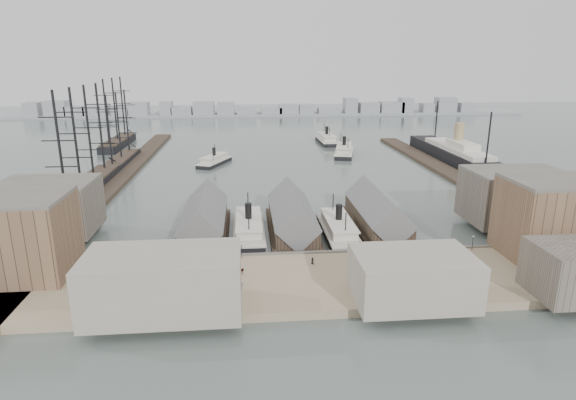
{
  "coord_description": "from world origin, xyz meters",
  "views": [
    {
      "loc": [
        -13.57,
        -119.21,
        49.75
      ],
      "look_at": [
        0.0,
        30.0,
        6.0
      ],
      "focal_mm": 30.0,
      "sensor_mm": 36.0,
      "label": 1
    }
  ],
  "objects": [
    {
      "name": "ground",
      "position": [
        0.0,
        0.0,
        0.0
      ],
      "size": [
        900.0,
        900.0,
        0.0
      ],
      "primitive_type": "plane",
      "color": "#4B5652",
      "rests_on": "ground"
    },
    {
      "name": "far_shore",
      "position": [
        -2.07,
        334.14,
        3.91
      ],
      "size": [
        500.0,
        40.0,
        15.72
      ],
      "color": "gray",
      "rests_on": "ground"
    },
    {
      "name": "warehouse_west_back",
      "position": [
        -70.0,
        18.0,
        9.0
      ],
      "size": [
        26.0,
        20.0,
        14.0
      ],
      "primitive_type": "cube",
      "color": "#60564C",
      "rests_on": "west_land"
    },
    {
      "name": "pedestrian_8",
      "position": [
        36.51,
        -14.19,
        2.8
      ],
      "size": [
        0.72,
        1.02,
        1.6
      ],
      "primitive_type": "imported",
      "rotation": [
        0.0,
        0.0,
        1.17
      ],
      "color": "black",
      "rests_on": "quay"
    },
    {
      "name": "pedestrian_2",
      "position": [
        -16.57,
        -8.6,
        2.79
      ],
      "size": [
        1.07,
        1.17,
        1.57
      ],
      "primitive_type": "imported",
      "rotation": [
        0.0,
        0.0,
        0.94
      ],
      "color": "black",
      "rests_on": "quay"
    },
    {
      "name": "pedestrian_7",
      "position": [
        26.17,
        -24.61,
        2.84
      ],
      "size": [
        1.24,
        1.02,
        1.67
      ],
      "primitive_type": "imported",
      "rotation": [
        0.0,
        0.0,
        0.44
      ],
      "color": "black",
      "rests_on": "quay"
    },
    {
      "name": "sailing_ship_far",
      "position": [
        -88.87,
        173.72,
        2.89
      ],
      "size": [
        9.72,
        54.03,
        39.98
      ],
      "color": "black",
      "rests_on": "ground"
    },
    {
      "name": "horse_cart_left",
      "position": [
        -34.42,
        -16.91,
        2.81
      ],
      "size": [
        4.81,
        2.93,
        1.59
      ],
      "rotation": [
        0.0,
        0.0,
        1.21
      ],
      "color": "black",
      "rests_on": "quay"
    },
    {
      "name": "pedestrian_5",
      "position": [
        11.2,
        -21.52,
        2.79
      ],
      "size": [
        0.7,
        0.62,
        1.58
      ],
      "primitive_type": "imported",
      "rotation": [
        0.0,
        0.0,
        5.86
      ],
      "color": "black",
      "rests_on": "quay"
    },
    {
      "name": "pedestrian_6",
      "position": [
        26.91,
        -11.25,
        2.81
      ],
      "size": [
        0.82,
        0.66,
        1.61
      ],
      "primitive_type": "imported",
      "rotation": [
        0.0,
        0.0,
        6.21
      ],
      "color": "black",
      "rests_on": "quay"
    },
    {
      "name": "lamp_post_far_w",
      "position": [
        -45.0,
        -7.0,
        4.71
      ],
      "size": [
        0.44,
        0.44,
        3.92
      ],
      "color": "black",
      "rests_on": "quay"
    },
    {
      "name": "pedestrian_11",
      "position": [
        22.24,
        -14.51,
        2.81
      ],
      "size": [
        0.66,
        0.53,
        1.62
      ],
      "primitive_type": "imported",
      "rotation": [
        0.0,
        0.0,
        0.17
      ],
      "color": "black",
      "rests_on": "quay"
    },
    {
      "name": "ocean_steamer",
      "position": [
        92.0,
        108.86,
        4.3
      ],
      "size": [
        13.67,
        99.92,
        19.98
      ],
      "color": "black",
      "rests_on": "ground"
    },
    {
      "name": "ferry_docked_east",
      "position": [
        13.0,
        10.79,
        2.46
      ],
      "size": [
        8.81,
        29.36,
        10.49
      ],
      "color": "black",
      "rests_on": "ground"
    },
    {
      "name": "street_bldg_center",
      "position": [
        20.0,
        -32.0,
        7.0
      ],
      "size": [
        24.0,
        16.0,
        10.0
      ],
      "primitive_type": "cube",
      "color": "gray",
      "rests_on": "quay"
    },
    {
      "name": "tram",
      "position": [
        54.93,
        -15.78,
        3.93
      ],
      "size": [
        3.78,
        10.8,
        3.76
      ],
      "rotation": [
        0.0,
        0.0,
        0.1
      ],
      "color": "black",
      "rests_on": "quay"
    },
    {
      "name": "quay",
      "position": [
        0.0,
        -20.0,
        1.0
      ],
      "size": [
        180.0,
        30.0,
        2.0
      ],
      "primitive_type": "cube",
      "color": "gray",
      "rests_on": "ground"
    },
    {
      "name": "pedestrian_9",
      "position": [
        55.25,
        -18.45,
        2.79
      ],
      "size": [
        0.91,
        0.77,
        1.59
      ],
      "primitive_type": "imported",
      "rotation": [
        0.0,
        0.0,
        5.87
      ],
      "color": "black",
      "rests_on": "quay"
    },
    {
      "name": "horse_cart_center",
      "position": [
        -16.19,
        -16.62,
        2.8
      ],
      "size": [
        4.95,
        1.99,
        1.55
      ],
      "rotation": [
        0.0,
        0.0,
        1.4
      ],
      "color": "black",
      "rests_on": "quay"
    },
    {
      "name": "pedestrian_4",
      "position": [
        2.13,
        -12.32,
        2.87
      ],
      "size": [
        0.99,
        0.99,
        1.74
      ],
      "primitive_type": "imported",
      "rotation": [
        0.0,
        0.0,
        2.37
      ],
      "color": "black",
      "rests_on": "quay"
    },
    {
      "name": "lamp_post_near_w",
      "position": [
        -15.0,
        -7.0,
        4.71
      ],
      "size": [
        0.44,
        0.44,
        3.92
      ],
      "color": "black",
      "rests_on": "quay"
    },
    {
      "name": "lamp_post_near_e",
      "position": [
        15.0,
        -7.0,
        4.71
      ],
      "size": [
        0.44,
        0.44,
        3.92
      ],
      "color": "black",
      "rests_on": "quay"
    },
    {
      "name": "ferry_shed_west",
      "position": [
        -26.0,
        16.88,
        4.64
      ],
      "size": [
        14.0,
        42.0,
        12.6
      ],
      "color": "#2D231C",
      "rests_on": "ground"
    },
    {
      "name": "warehouse_east_back",
      "position": [
        68.0,
        15.0,
        9.5
      ],
      "size": [
        28.0,
        20.0,
        15.0
      ],
      "primitive_type": "cube",
      "color": "#60564C",
      "rests_on": "east_land"
    },
    {
      "name": "lamp_post_far_e",
      "position": [
        45.0,
        -7.0,
        4.71
      ],
      "size": [
        0.44,
        0.44,
        3.92
      ],
      "color": "black",
      "rests_on": "quay"
    },
    {
      "name": "west_wharf",
      "position": [
        -68.0,
        100.0,
        0.8
      ],
      "size": [
        10.0,
        220.0,
        1.6
      ],
      "primitive_type": "cube",
      "color": "#2D231C",
      "rests_on": "ground"
    },
    {
      "name": "sailing_ship_mid",
      "position": [
        -74.2,
        120.43,
        2.51
      ],
      "size": [
        8.53,
        49.29,
        35.07
      ],
      "color": "black",
      "rests_on": "ground"
    },
    {
      "name": "seawall",
      "position": [
        0.0,
        -5.2,
        1.15
      ],
      "size": [
        180.0,
        1.2,
        2.3
      ],
      "primitive_type": "cube",
      "color": "#59544C",
      "rests_on": "ground"
    },
    {
      "name": "ferry_open_far",
      "position": [
        37.04,
        173.24,
        2.6
      ],
      "size": [
        10.05,
        31.28,
        11.1
      ],
      "rotation": [
        0.0,
        0.0,
        0.02
      ],
      "color": "black",
      "rests_on": "ground"
    },
    {
      "name": "ferry_shed_center",
      "position": [
        0.0,
        16.88,
        4.64
      ],
      "size": [
        14.0,
        42.0,
        12.6
      ],
      "color": "#2D231C",
      "rests_on": "ground"
    },
    {
      "name": "ferry_docked_west",
      "position": [
        -13.0,
        13.81,
        2.5
      ],
      "size": [
        8.97,
        29.89,
        10.67
      ],
      "color": "black",
      "rests_on": "ground"
    },
    {
      "name": "ferry_open_near",
      "position": [
        -28.65,
        115.97,
        2.12
      ],
      "size": [
        17.01,
        26.3,
        9.06
      ],
      "rotation": [
        0.0,
        0.0,
        -0.41
      ],
      "color": "black",
      "rests_on": "ground"
    },
    {
      "name": "pedestrian_0",
      "position": [
        -48.21,
        -9.33,
        2.88
      ],
      "size": [
        0.66,
        0.76,
        1.75
      ],
      "primitive_type": "imported",
      "rotation": [
        0.0,
        0.0,
        1.21
      ],
      "color": "black",
      "rests_on": "quay"
    },
    {
      "name": "horse_cart_right",
      "position": [
        19.17,
        -23.18,
        2.77
      ],
      "size": [
        4.68,
        2.05,
        1.47
      ],
      "rotation": [
        0.0,
        0.0,
        1.7
      ],
      "color": "black",
      "rests_on": "quay"
    },
    {
      "name": "pedestrian_1",
      "position": [
        -45.42,
        -18.64,
        2.82
      ],
      "size": [
        0.83,
        0.94,
        1.63
      ],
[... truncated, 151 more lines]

